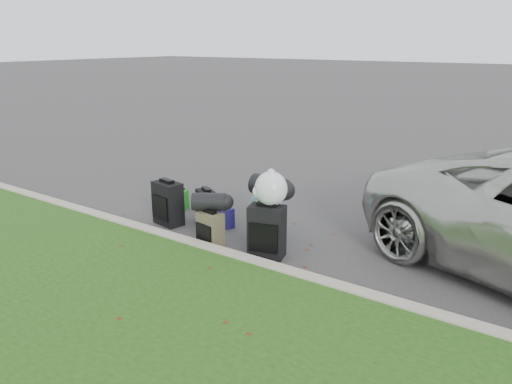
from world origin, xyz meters
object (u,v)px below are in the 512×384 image
Objects in this scene: suitcase_large_black_right at (267,231)px; tote_navy at (224,217)px; suitcase_large_black_left at (168,203)px; tote_green at (178,200)px; suitcase_olive at (210,230)px; suitcase_small_black at (207,207)px; suitcase_teal at (267,215)px.

suitcase_large_black_right is 2.27× the size of tote_navy.
tote_green is at bearing 131.02° from suitcase_large_black_left.
suitcase_large_black_left is 2.18× the size of tote_navy.
suitcase_olive is at bearing 175.29° from suitcase_large_black_right.
suitcase_small_black is at bearing 143.52° from suitcase_large_black_right.
suitcase_teal is 1.81× the size of tote_green.
suitcase_large_black_right reaches higher than tote_green.
suitcase_olive is at bearing -17.00° from suitcase_small_black.
suitcase_large_black_right is 2.35m from tote_green.
tote_navy is (1.12, -0.22, -0.01)m from tote_green.
tote_green is at bearing -165.17° from suitcase_small_black.
suitcase_large_black_left reaches higher than suitcase_small_black.
suitcase_large_black_left reaches higher than tote_navy.
suitcase_small_black is 0.87× the size of suitcase_teal.
tote_green is (-1.80, 0.10, -0.13)m from suitcase_teal.
suitcase_large_black_left is (-0.42, -0.39, 0.08)m from suitcase_small_black.
suitcase_olive is 1.53× the size of tote_green.
suitcase_olive is at bearing -5.95° from suitcase_large_black_left.
suitcase_olive reaches higher than tote_navy.
suitcase_large_black_right is (1.44, -0.53, 0.09)m from suitcase_small_black.
suitcase_olive is 0.70× the size of suitcase_large_black_right.
suitcase_small_black reaches higher than tote_navy.
tote_navy is at bearing 123.96° from suitcase_olive.
suitcase_large_black_left reaches higher than suitcase_teal.
tote_green is (-1.43, 0.90, -0.08)m from suitcase_olive.
suitcase_small_black is 1.59× the size of tote_green.
suitcase_teal is 1.89× the size of tote_navy.
suitcase_olive is 0.88m from suitcase_teal.
suitcase_large_black_left is at bearing -130.14° from tote_navy.
tote_green is at bearing 145.27° from suitcase_large_black_right.
suitcase_olive is at bearing -50.91° from tote_green.
suitcase_olive is 0.75m from tote_navy.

